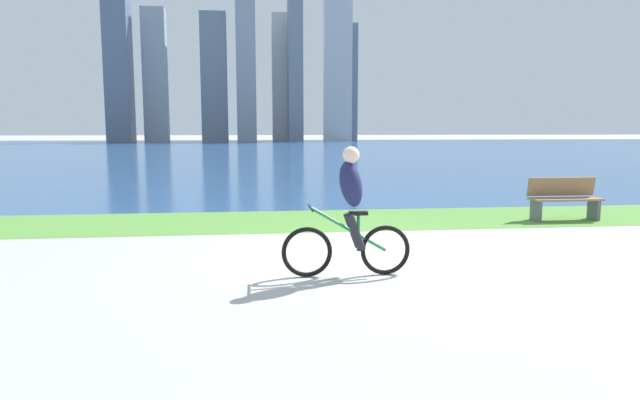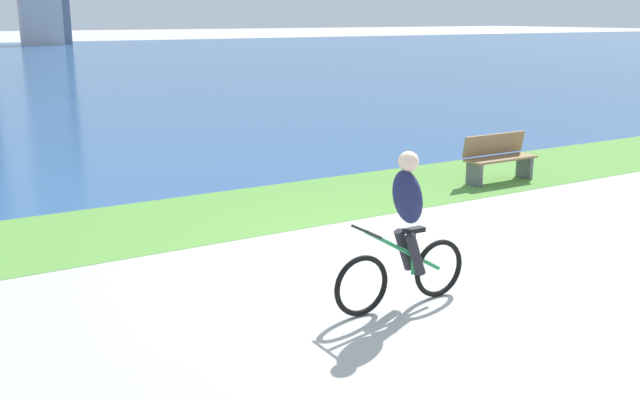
{
  "view_description": "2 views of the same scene",
  "coord_description": "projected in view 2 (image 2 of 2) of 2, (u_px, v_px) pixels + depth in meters",
  "views": [
    {
      "loc": [
        -1.88,
        -8.24,
        1.94
      ],
      "look_at": [
        -0.9,
        0.19,
        0.84
      ],
      "focal_mm": 31.34,
      "sensor_mm": 36.0,
      "label": 1
    },
    {
      "loc": [
        -5.31,
        -7.04,
        3.08
      ],
      "look_at": [
        -1.01,
        0.04,
        0.97
      ],
      "focal_mm": 41.01,
      "sensor_mm": 36.0,
      "label": 2
    }
  ],
  "objects": [
    {
      "name": "ground_plane",
      "position": [
        390.0,
        265.0,
        9.27
      ],
      "size": [
        300.0,
        300.0,
        0.0
      ],
      "primitive_type": "plane",
      "color": "#B2AFA8"
    },
    {
      "name": "cyclist_lead",
      "position": [
        405.0,
        231.0,
        7.78
      ],
      "size": [
        1.71,
        0.52,
        1.71
      ],
      "color": "black",
      "rests_on": "ground"
    },
    {
      "name": "bench_near_path",
      "position": [
        498.0,
        158.0,
        13.81
      ],
      "size": [
        1.5,
        0.47,
        0.9
      ],
      "color": "olive",
      "rests_on": "ground"
    },
    {
      "name": "grass_strip_bayside",
      "position": [
        268.0,
        207.0,
        12.04
      ],
      "size": [
        120.0,
        2.8,
        0.01
      ],
      "primitive_type": "cube",
      "color": "#59933D",
      "rests_on": "ground"
    }
  ]
}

